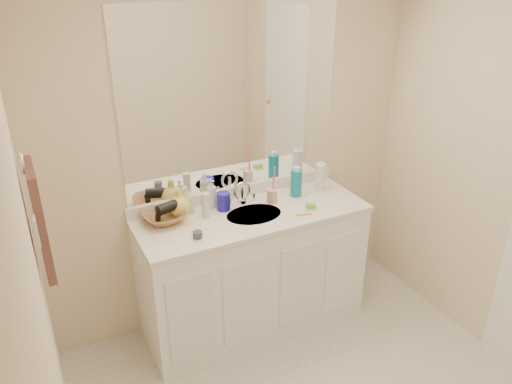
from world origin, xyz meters
name	(u,v)px	position (x,y,z in m)	size (l,w,h in m)	color
wall_back	(234,153)	(0.00, 1.30, 1.20)	(2.60, 0.02, 2.40)	beige
wall_left	(48,331)	(-1.30, 0.00, 1.20)	(0.02, 2.60, 2.40)	beige
vanity_cabinet	(253,271)	(0.00, 1.02, 0.42)	(1.50, 0.55, 0.85)	white
countertop	(253,215)	(0.00, 1.02, 0.86)	(1.52, 0.57, 0.03)	white
backsplash	(236,192)	(0.00, 1.29, 0.92)	(1.52, 0.03, 0.08)	white
sink_basin	(254,216)	(0.00, 1.00, 0.87)	(0.37, 0.37, 0.02)	beige
faucet	(242,196)	(0.00, 1.18, 0.94)	(0.02, 0.02, 0.11)	silver
mirror	(233,100)	(0.00, 1.29, 1.56)	(1.48, 0.01, 1.20)	white
blue_mug	(224,201)	(-0.15, 1.15, 0.94)	(0.09, 0.09, 0.12)	#1B17A4
tan_cup	(272,196)	(0.18, 1.10, 0.93)	(0.07, 0.07, 0.10)	beige
toothbrush	(274,182)	(0.19, 1.10, 1.03)	(0.01, 0.01, 0.22)	#FF43B6
mouthwash_bottle	(296,183)	(0.38, 1.12, 0.97)	(0.08, 0.08, 0.19)	#0D7A9D
clear_pump_bottle	(320,177)	(0.58, 1.13, 0.98)	(0.07, 0.07, 0.19)	white
soap_dish	(311,208)	(0.36, 0.90, 0.89)	(0.09, 0.07, 0.01)	white
green_soap	(311,206)	(0.36, 0.90, 0.90)	(0.07, 0.05, 0.02)	#73C630
orange_comb	(304,214)	(0.28, 0.85, 0.88)	(0.11, 0.02, 0.00)	orange
dark_jar	(198,235)	(-0.43, 0.89, 0.90)	(0.06, 0.06, 0.04)	#3B3A42
extra_white_bottle	(206,205)	(-0.29, 1.11, 0.96)	(0.05, 0.05, 0.17)	silver
soap_bottle_white	(211,193)	(-0.20, 1.23, 0.98)	(0.07, 0.08, 0.19)	silver
soap_bottle_cream	(186,199)	(-0.38, 1.23, 0.97)	(0.08, 0.08, 0.18)	beige
soap_bottle_yellow	(179,202)	(-0.43, 1.21, 0.97)	(0.15, 0.15, 0.19)	#E9DC5A
wicker_basket	(165,216)	(-0.54, 1.17, 0.91)	(0.27, 0.27, 0.07)	brown
hair_dryer	(167,208)	(-0.52, 1.17, 0.97)	(0.07, 0.07, 0.14)	black
towel_ring	(22,162)	(-1.27, 0.77, 1.55)	(0.11, 0.11, 0.01)	silver
hand_towel	(40,220)	(-1.25, 0.77, 1.25)	(0.04, 0.32, 0.55)	#432824
switch_plate	(37,231)	(-1.27, 0.57, 1.30)	(0.01, 0.09, 0.13)	silver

